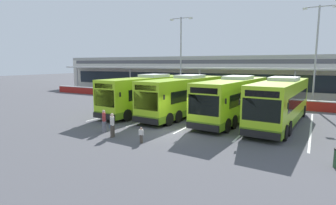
{
  "coord_description": "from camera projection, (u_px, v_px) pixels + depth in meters",
  "views": [
    {
      "loc": [
        8.48,
        -16.5,
        4.87
      ],
      "look_at": [
        -2.35,
        3.0,
        1.6
      ],
      "focal_mm": 28.51,
      "sensor_mm": 36.0,
      "label": 1
    }
  ],
  "objects": [
    {
      "name": "pedestrian_child",
      "position": [
        141.0,
        135.0,
        16.38
      ],
      "size": [
        0.33,
        0.18,
        1.0
      ],
      "color": "#4C4238",
      "rests_on": "ground"
    },
    {
      "name": "coach_bus_leftmost",
      "position": [
        149.0,
        94.0,
        26.9
      ],
      "size": [
        3.65,
        12.3,
        3.78
      ],
      "color": "#9ED11E",
      "rests_on": "ground"
    },
    {
      "name": "pedestrian_with_handbag",
      "position": [
        112.0,
        124.0,
        17.71
      ],
      "size": [
        0.58,
        0.56,
        1.62
      ],
      "color": "#4C4238",
      "rests_on": "ground"
    },
    {
      "name": "bay_stripe_mid_west",
      "position": [
        207.0,
        117.0,
        24.24
      ],
      "size": [
        0.14,
        13.0,
        0.01
      ],
      "primitive_type": "cube",
      "color": "silver",
      "rests_on": "ground"
    },
    {
      "name": "red_barrier_wall",
      "position": [
        233.0,
        100.0,
        31.51
      ],
      "size": [
        60.0,
        0.4,
        1.1
      ],
      "color": "maroon",
      "rests_on": "ground"
    },
    {
      "name": "pedestrian_near_bin",
      "position": [
        104.0,
        120.0,
        18.91
      ],
      "size": [
        0.45,
        0.44,
        1.62
      ],
      "color": "slate",
      "rests_on": "ground"
    },
    {
      "name": "coach_bus_right_centre",
      "position": [
        280.0,
        103.0,
        21.23
      ],
      "size": [
        3.65,
        12.3,
        3.78
      ],
      "color": "#9ED11E",
      "rests_on": "ground"
    },
    {
      "name": "coach_bus_left_centre",
      "position": [
        185.0,
        96.0,
        25.25
      ],
      "size": [
        3.65,
        12.3,
        3.78
      ],
      "color": "#9ED11E",
      "rests_on": "ground"
    },
    {
      "name": "ground_plane",
      "position": [
        176.0,
        132.0,
        19.05
      ],
      "size": [
        200.0,
        200.0,
        0.0
      ],
      "primitive_type": "plane",
      "color": "#4C4C51"
    },
    {
      "name": "lamp_post_centre",
      "position": [
        316.0,
        50.0,
        28.86
      ],
      "size": [
        3.24,
        0.28,
        11.0
      ],
      "color": "#9E9EA3",
      "rests_on": "ground"
    },
    {
      "name": "bay_stripe_west",
      "position": [
        166.0,
        113.0,
        26.26
      ],
      "size": [
        0.14,
        13.0,
        0.01
      ],
      "primitive_type": "cube",
      "color": "silver",
      "rests_on": "ground"
    },
    {
      "name": "bay_stripe_far_west",
      "position": [
        132.0,
        110.0,
        28.27
      ],
      "size": [
        0.14,
        13.0,
        0.01
      ],
      "primitive_type": "cube",
      "color": "silver",
      "rests_on": "ground"
    },
    {
      "name": "bay_stripe_centre",
      "position": [
        254.0,
        122.0,
        22.22
      ],
      "size": [
        0.14,
        13.0,
        0.01
      ],
      "primitive_type": "cube",
      "color": "silver",
      "rests_on": "ground"
    },
    {
      "name": "bay_stripe_mid_east",
      "position": [
        311.0,
        128.0,
        20.2
      ],
      "size": [
        0.14,
        13.0,
        0.01
      ],
      "primitive_type": "cube",
      "color": "silver",
      "rests_on": "ground"
    },
    {
      "name": "coach_bus_centre",
      "position": [
        234.0,
        99.0,
        23.17
      ],
      "size": [
        3.65,
        12.3,
        3.78
      ],
      "color": "#9ED11E",
      "rests_on": "ground"
    },
    {
      "name": "lamp_post_west",
      "position": [
        181.0,
        53.0,
        36.13
      ],
      "size": [
        3.24,
        0.28,
        11.0
      ],
      "color": "#9E9EA3",
      "rests_on": "ground"
    },
    {
      "name": "terminal_building",
      "position": [
        255.0,
        75.0,
        41.89
      ],
      "size": [
        70.0,
        13.0,
        6.0
      ],
      "color": "beige",
      "rests_on": "ground"
    }
  ]
}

